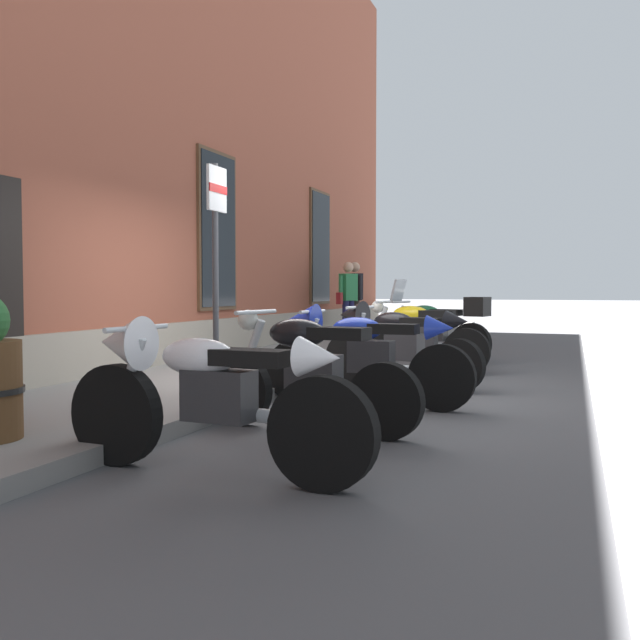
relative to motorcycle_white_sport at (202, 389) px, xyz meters
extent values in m
plane|color=#4C4C4F|center=(3.72, 0.74, -0.55)|extent=(140.00, 140.00, 0.00)
cube|color=slate|center=(3.72, 1.96, -0.48)|extent=(30.08, 2.43, 0.14)
cube|color=silver|center=(3.72, -2.46, -0.55)|extent=(30.08, 0.12, 0.01)
cube|color=gray|center=(3.72, 3.13, -0.20)|extent=(24.08, 0.10, 0.70)
cube|color=#513823|center=(6.12, 3.15, 1.55)|extent=(1.22, 0.06, 2.52)
cube|color=black|center=(6.12, 3.12, 1.55)|extent=(1.10, 0.03, 2.40)
cube|color=#513823|center=(10.94, 3.15, 1.55)|extent=(1.22, 0.06, 2.52)
cube|color=black|center=(10.94, 3.12, 1.55)|extent=(1.10, 0.03, 2.40)
cylinder|color=black|center=(0.05, 0.68, -0.21)|extent=(0.17, 0.69, 0.68)
cylinder|color=black|center=(-0.07, -0.83, -0.21)|extent=(0.17, 0.69, 0.68)
cylinder|color=silver|center=(0.04, 0.58, 0.02)|extent=(0.09, 0.30, 0.60)
cube|color=#28282B|center=(-0.01, -0.13, -0.03)|extent=(0.25, 0.46, 0.32)
ellipsoid|color=silver|center=(0.00, 0.02, 0.20)|extent=(0.30, 0.54, 0.24)
cube|color=black|center=(-0.03, -0.36, 0.21)|extent=(0.26, 0.50, 0.10)
cylinder|color=silver|center=(0.04, 0.50, 0.37)|extent=(0.62, 0.08, 0.04)
cylinder|color=silver|center=(0.08, -0.44, -0.16)|extent=(0.12, 0.46, 0.09)
cone|color=silver|center=(0.05, 0.63, 0.27)|extent=(0.39, 0.37, 0.36)
cone|color=silver|center=(-0.06, -0.81, 0.23)|extent=(0.26, 0.28, 0.24)
cylinder|color=black|center=(1.58, 0.52, -0.24)|extent=(0.19, 0.62, 0.61)
cylinder|color=black|center=(1.41, -0.83, -0.24)|extent=(0.19, 0.62, 0.61)
cylinder|color=silver|center=(1.56, 0.42, 0.04)|extent=(0.11, 0.34, 0.68)
cube|color=#28282B|center=(1.49, -0.20, -0.06)|extent=(0.27, 0.46, 0.32)
ellipsoid|color=black|center=(1.50, -0.05, 0.26)|extent=(0.32, 0.55, 0.24)
cube|color=black|center=(1.46, -0.43, 0.27)|extent=(0.28, 0.50, 0.10)
cylinder|color=silver|center=(1.55, 0.34, 0.43)|extent=(0.62, 0.11, 0.04)
cylinder|color=silver|center=(1.57, -0.52, -0.19)|extent=(0.14, 0.46, 0.09)
sphere|color=silver|center=(1.56, 0.42, 0.36)|extent=(0.18, 0.18, 0.18)
cylinder|color=black|center=(2.91, 0.51, -0.22)|extent=(0.15, 0.66, 0.65)
cylinder|color=black|center=(2.84, -1.02, -0.22)|extent=(0.15, 0.66, 0.65)
cylinder|color=silver|center=(2.90, 0.41, 0.03)|extent=(0.08, 0.31, 0.63)
cube|color=#28282B|center=(2.87, -0.30, -0.04)|extent=(0.24, 0.45, 0.32)
ellipsoid|color=#192D9E|center=(2.88, -0.15, 0.23)|extent=(0.28, 0.53, 0.24)
cube|color=black|center=(2.86, -0.53, 0.24)|extent=(0.24, 0.49, 0.10)
cylinder|color=silver|center=(2.90, 0.33, 0.40)|extent=(0.62, 0.06, 0.04)
cylinder|color=silver|center=(2.98, -0.61, -0.17)|extent=(0.11, 0.45, 0.09)
cone|color=#192D9E|center=(2.91, 0.46, 0.30)|extent=(0.38, 0.36, 0.36)
cone|color=#192D9E|center=(2.84, -1.00, 0.26)|extent=(0.25, 0.27, 0.24)
cylinder|color=black|center=(4.55, 0.47, -0.24)|extent=(0.28, 0.63, 0.62)
cylinder|color=black|center=(4.16, -0.97, -0.24)|extent=(0.28, 0.63, 0.62)
cylinder|color=silver|center=(4.53, 0.37, 0.02)|extent=(0.15, 0.32, 0.65)
cube|color=#28282B|center=(4.34, -0.30, -0.06)|extent=(0.33, 0.48, 0.32)
ellipsoid|color=black|center=(4.38, -0.16, 0.23)|extent=(0.39, 0.57, 0.24)
cube|color=black|center=(4.28, -0.52, 0.24)|extent=(0.34, 0.52, 0.10)
cylinder|color=silver|center=(4.51, 0.30, 0.40)|extent=(0.61, 0.20, 0.04)
cylinder|color=silver|center=(4.38, -0.62, -0.19)|extent=(0.21, 0.46, 0.09)
cone|color=black|center=(4.54, 0.42, 0.30)|extent=(0.44, 0.42, 0.36)
cone|color=black|center=(4.16, -0.96, 0.26)|extent=(0.30, 0.31, 0.24)
cylinder|color=black|center=(5.94, 0.56, -0.23)|extent=(0.17, 0.65, 0.64)
cylinder|color=black|center=(5.83, -0.83, -0.23)|extent=(0.17, 0.65, 0.64)
cylinder|color=silver|center=(5.93, 0.46, 0.05)|extent=(0.09, 0.33, 0.68)
cube|color=#28282B|center=(5.88, -0.19, -0.05)|extent=(0.25, 0.46, 0.32)
ellipsoid|color=gold|center=(5.89, -0.04, 0.27)|extent=(0.30, 0.54, 0.24)
cube|color=black|center=(5.86, -0.41, 0.28)|extent=(0.25, 0.49, 0.10)
cylinder|color=silver|center=(5.92, 0.38, 0.44)|extent=(0.62, 0.08, 0.04)
cylinder|color=silver|center=(5.98, -0.49, -0.18)|extent=(0.12, 0.46, 0.09)
sphere|color=silver|center=(5.93, 0.46, 0.37)|extent=(0.18, 0.18, 0.18)
cylinder|color=black|center=(7.59, 0.66, -0.23)|extent=(0.27, 0.66, 0.65)
cylinder|color=black|center=(7.25, -0.70, -0.23)|extent=(0.27, 0.66, 0.65)
cylinder|color=silver|center=(7.57, 0.57, 0.03)|extent=(0.14, 0.32, 0.65)
cube|color=#28282B|center=(7.41, -0.06, -0.05)|extent=(0.32, 0.48, 0.32)
ellipsoid|color=#195633|center=(7.45, 0.08, 0.24)|extent=(0.38, 0.57, 0.24)
cube|color=black|center=(7.36, -0.29, 0.25)|extent=(0.33, 0.52, 0.10)
cylinder|color=silver|center=(7.55, 0.49, 0.41)|extent=(0.61, 0.18, 0.04)
cylinder|color=silver|center=(7.46, -0.38, -0.18)|extent=(0.20, 0.46, 0.09)
cube|color=#B2BCC6|center=(7.56, 0.55, 0.59)|extent=(0.38, 0.22, 0.40)
cube|color=black|center=(7.23, -0.79, 0.35)|extent=(0.43, 0.40, 0.30)
cylinder|color=#1E1E4C|center=(10.29, 2.22, -0.01)|extent=(0.14, 0.14, 0.79)
cylinder|color=#1E1E4C|center=(10.12, 2.28, -0.01)|extent=(0.14, 0.14, 0.79)
cube|color=#26723F|center=(10.21, 2.25, 0.67)|extent=(0.44, 0.33, 0.56)
sphere|color=tan|center=(10.21, 2.25, 1.08)|extent=(0.21, 0.21, 0.21)
cylinder|color=#26723F|center=(10.44, 2.16, 0.64)|extent=(0.09, 0.09, 0.53)
cylinder|color=#26723F|center=(9.97, 2.34, 0.64)|extent=(0.09, 0.09, 0.53)
cube|color=maroon|center=(9.90, 2.34, 0.43)|extent=(0.12, 0.14, 0.24)
cylinder|color=#38332D|center=(10.84, 2.26, -0.01)|extent=(0.14, 0.14, 0.81)
cylinder|color=#38332D|center=(10.97, 2.38, -0.01)|extent=(0.14, 0.14, 0.81)
cube|color=black|center=(10.91, 2.32, 0.68)|extent=(0.43, 0.42, 0.57)
sphere|color=tan|center=(10.91, 2.32, 1.11)|extent=(0.22, 0.22, 0.22)
cylinder|color=black|center=(10.73, 2.15, 0.65)|extent=(0.09, 0.09, 0.54)
cylinder|color=black|center=(11.09, 2.49, 0.65)|extent=(0.09, 0.09, 0.54)
cube|color=maroon|center=(11.13, 2.56, 0.45)|extent=(0.14, 0.14, 0.24)
cylinder|color=#4C4C51|center=(2.33, 1.15, 0.73)|extent=(0.06, 0.06, 2.27)
cube|color=white|center=(2.33, 1.13, 1.61)|extent=(0.36, 0.03, 0.44)
cube|color=red|center=(2.33, 1.11, 1.61)|extent=(0.36, 0.01, 0.08)
camera|label=1|loc=(-3.90, -2.20, 0.63)|focal=39.62mm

